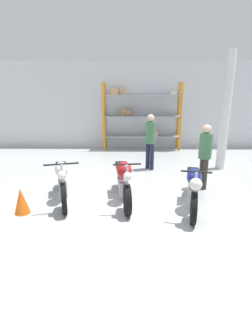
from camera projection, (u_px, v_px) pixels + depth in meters
name	position (u px, v px, depth m)	size (l,w,h in m)	color
ground_plane	(126.00, 202.00, 6.00)	(30.00, 30.00, 0.00)	#B2B7B7
back_wall	(128.00, 106.00, 11.17)	(30.00, 0.08, 3.60)	silver
shelving_rack	(140.00, 115.00, 10.91)	(3.23, 0.63, 2.75)	orange
support_pillar	(225.00, 112.00, 8.06)	(0.28, 0.28, 3.60)	silver
motorcycle_white	(62.00, 180.00, 6.02)	(0.85, 2.05, 1.06)	black
motorcycle_red	(124.00, 180.00, 5.99)	(0.59, 2.11, 1.08)	black
motorcycle_blue	(193.00, 187.00, 5.56)	(0.65, 2.02, 1.04)	black
person_browsing	(150.00, 137.00, 8.21)	(0.45, 0.45, 1.75)	#1E2338
person_near_rack	(205.00, 152.00, 6.60)	(0.37, 0.37, 1.66)	#38332D
traffic_cone	(21.00, 201.00, 5.40)	(0.32, 0.32, 0.55)	orange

